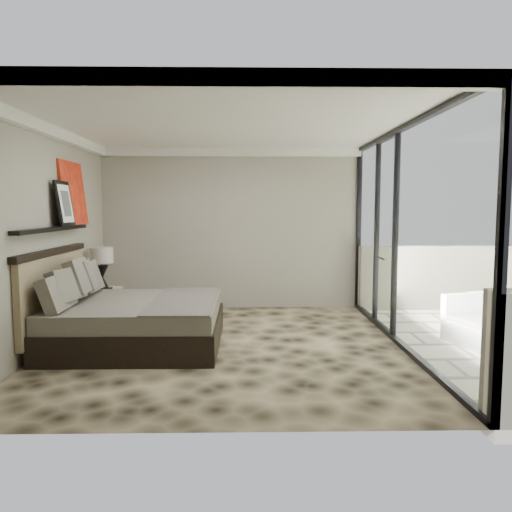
{
  "coord_description": "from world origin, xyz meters",
  "views": [
    {
      "loc": [
        0.27,
        -6.29,
        1.77
      ],
      "look_at": [
        0.4,
        0.4,
        1.12
      ],
      "focal_mm": 35.0,
      "sensor_mm": 36.0,
      "label": 1
    }
  ],
  "objects_px": {
    "nightstand": "(105,306)",
    "table_lamp": "(102,262)",
    "bed": "(130,318)",
    "lounger": "(504,336)",
    "ottoman": "(489,309)"
  },
  "relations": [
    {
      "from": "nightstand",
      "to": "table_lamp",
      "type": "relative_size",
      "value": 0.73
    },
    {
      "from": "bed",
      "to": "lounger",
      "type": "bearing_deg",
      "value": -4.4
    },
    {
      "from": "table_lamp",
      "to": "nightstand",
      "type": "bearing_deg",
      "value": 30.84
    },
    {
      "from": "bed",
      "to": "table_lamp",
      "type": "height_order",
      "value": "bed"
    },
    {
      "from": "bed",
      "to": "ottoman",
      "type": "distance_m",
      "value": 5.32
    },
    {
      "from": "bed",
      "to": "table_lamp",
      "type": "xyz_separation_m",
      "value": [
        -0.74,
        1.37,
        0.58
      ]
    },
    {
      "from": "table_lamp",
      "to": "ottoman",
      "type": "distance_m",
      "value": 6.0
    },
    {
      "from": "nightstand",
      "to": "ottoman",
      "type": "height_order",
      "value": "ottoman"
    },
    {
      "from": "table_lamp",
      "to": "ottoman",
      "type": "xyz_separation_m",
      "value": [
        5.95,
        -0.31,
        -0.69
      ]
    },
    {
      "from": "nightstand",
      "to": "table_lamp",
      "type": "height_order",
      "value": "table_lamp"
    },
    {
      "from": "table_lamp",
      "to": "lounger",
      "type": "distance_m",
      "value": 5.76
    },
    {
      "from": "bed",
      "to": "ottoman",
      "type": "xyz_separation_m",
      "value": [
        5.22,
        1.07,
        -0.11
      ]
    },
    {
      "from": "bed",
      "to": "ottoman",
      "type": "bearing_deg",
      "value": 11.56
    },
    {
      "from": "lounger",
      "to": "ottoman",
      "type": "bearing_deg",
      "value": 55.37
    },
    {
      "from": "ottoman",
      "to": "lounger",
      "type": "relative_size",
      "value": 0.28
    }
  ]
}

